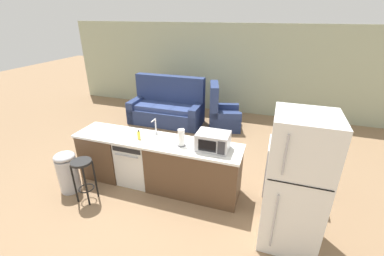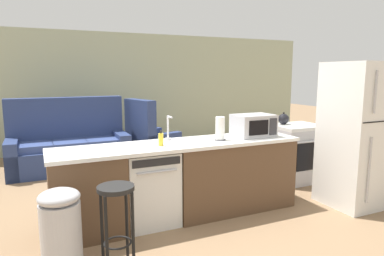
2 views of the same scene
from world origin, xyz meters
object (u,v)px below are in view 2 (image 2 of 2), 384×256
kettle (284,119)px  armchair (149,142)px  stove_range (296,153)px  couch (69,147)px  trash_bin (61,230)px  paper_towel_roll (220,129)px  refrigerator (357,135)px  soap_bottle (161,139)px  dishwasher (149,187)px  bar_stool (116,209)px  microwave (253,125)px

kettle → armchair: (-1.54, 2.18, -0.64)m
stove_range → couch: (-3.22, 2.23, -0.06)m
trash_bin → couch: 3.44m
paper_towel_roll → armchair: (0.01, 2.91, -0.69)m
couch → armchair: couch is taller
armchair → couch: bearing=-177.1°
refrigerator → couch: bearing=134.1°
soap_bottle → trash_bin: soap_bottle is taller
stove_range → paper_towel_roll: bearing=-160.8°
soap_bottle → refrigerator: bearing=-11.1°
kettle → couch: 3.76m
paper_towel_roll → trash_bin: (-1.86, -0.60, -0.66)m
refrigerator → soap_bottle: refrigerator is taller
kettle → couch: (-3.06, 2.10, -0.59)m
couch → kettle: bearing=-34.5°
paper_towel_roll → refrigerator: bearing=-16.3°
stove_range → kettle: 0.57m
dishwasher → paper_towel_roll: paper_towel_roll is taller
soap_bottle → armchair: (0.77, 2.92, -0.62)m
bar_stool → couch: 3.54m
refrigerator → microwave: (-1.21, 0.55, 0.12)m
armchair → microwave: bearing=-80.1°
refrigerator → couch: 4.66m
bar_stool → couch: couch is taller
microwave → trash_bin: size_ratio=0.68×
refrigerator → armchair: refrigerator is taller
trash_bin → armchair: size_ratio=0.62×
stove_range → paper_towel_roll: 1.91m
microwave → paper_towel_roll: size_ratio=1.77×
paper_towel_roll → trash_bin: paper_towel_roll is taller
soap_bottle → couch: bearing=104.8°
trash_bin → armchair: (1.88, 3.50, -0.03)m
refrigerator → trash_bin: refrigerator is taller
refrigerator → kettle: (-0.17, 1.23, 0.07)m
trash_bin → dishwasher: bearing=33.4°
paper_towel_roll → trash_bin: 2.07m
trash_bin → armchair: armchair is taller
bar_stool → couch: (-0.10, 3.54, -0.14)m
trash_bin → couch: size_ratio=0.37×
microwave → trash_bin: bearing=-164.8°
soap_bottle → bar_stool: size_ratio=0.24×
microwave → bar_stool: microwave is taller
refrigerator → soap_bottle: 2.52m
kettle → refrigerator: bearing=-82.3°
stove_range → soap_bottle: (-2.47, -0.62, 0.52)m
paper_towel_roll → couch: (-1.51, 2.83, -0.64)m
refrigerator → trash_bin: 3.62m
couch → armchair: (1.52, 0.08, -0.04)m
microwave → trash_bin: microwave is taller
trash_bin → microwave: bearing=15.2°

